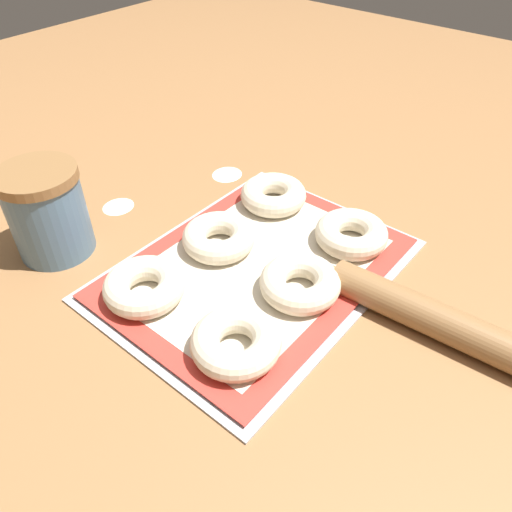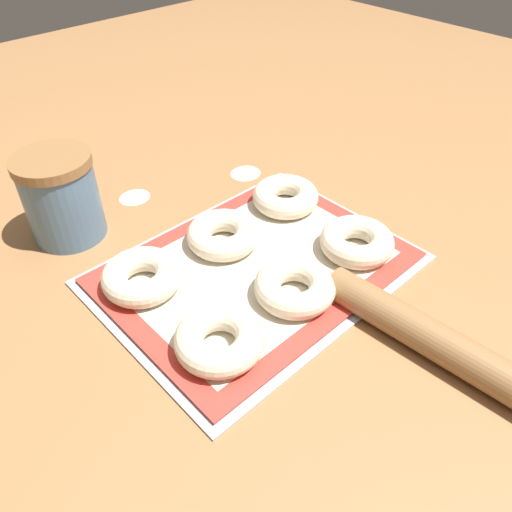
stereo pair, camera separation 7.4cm
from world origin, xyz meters
name	(u,v)px [view 1 (the left image)]	position (x,y,z in m)	size (l,w,h in m)	color
ground_plane	(270,272)	(0.00, 0.00, 0.00)	(2.80, 2.80, 0.00)	olive
baking_tray	(256,269)	(-0.01, 0.02, 0.00)	(0.47, 0.36, 0.01)	#B2B5BA
baking_mat	(256,266)	(-0.01, 0.02, 0.01)	(0.44, 0.33, 0.00)	red
bagel_front_left	(236,342)	(-0.16, -0.07, 0.03)	(0.12, 0.12, 0.04)	beige
bagel_front_center	(300,283)	(-0.02, -0.07, 0.03)	(0.12, 0.12, 0.04)	beige
bagel_front_right	(351,234)	(0.13, -0.07, 0.03)	(0.12, 0.12, 0.04)	beige
bagel_back_left	(144,286)	(-0.17, 0.10, 0.03)	(0.12, 0.12, 0.04)	beige
bagel_back_center	(219,237)	(-0.01, 0.09, 0.03)	(0.12, 0.12, 0.04)	beige
bagel_back_right	(273,195)	(0.14, 0.10, 0.03)	(0.12, 0.12, 0.04)	beige
flour_canister	(47,212)	(-0.18, 0.31, 0.07)	(0.12, 0.12, 0.15)	slate
rolling_pin	(432,318)	(0.05, -0.24, 0.02)	(0.07, 0.39, 0.05)	olive
flour_patch_near	(227,174)	(0.17, 0.25, 0.00)	(0.06, 0.06, 0.00)	white
flour_patch_far	(118,206)	(-0.04, 0.33, 0.00)	(0.06, 0.05, 0.00)	white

